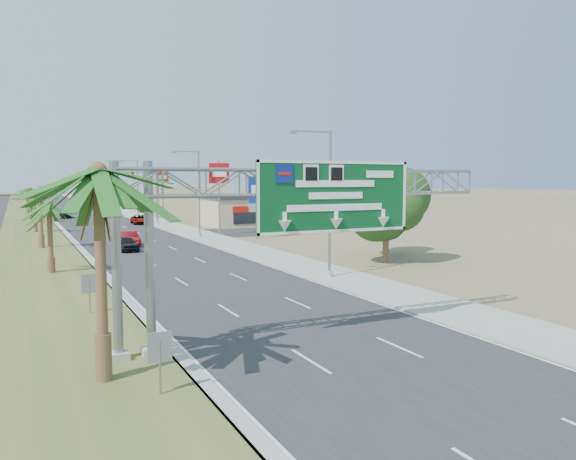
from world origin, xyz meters
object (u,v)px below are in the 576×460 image
Objects in this scene: signal_mast at (143,192)px; pole_sign_red_far at (163,181)px; sign_gantry at (298,196)px; car_right_lane at (140,220)px; car_mid_lane at (129,239)px; store_building at (266,211)px; car_far at (66,214)px; palm_near at (98,173)px; car_left_lane at (126,244)px; pole_sign_blue at (257,192)px; pole_sign_red_near at (219,177)px.

pole_sign_red_far reaches higher than signal_mast.
car_right_lane is (6.13, 64.38, -5.37)m from sign_gantry.
sign_gantry is 36.94m from car_mid_lane.
store_building reaches higher than car_far.
car_mid_lane is (-23.50, -19.52, -1.26)m from store_building.
palm_near reaches higher than store_building.
palm_near is 1.86× the size of car_mid_lane.
sign_gantry is 33.34m from car_left_lane.
store_building is 2.48× the size of pole_sign_blue.
car_right_lane is at bearing 76.38° from car_mid_lane.
car_left_lane is at bearing -101.49° from car_right_lane.
car_left_lane is 50.64m from car_far.
sign_gantry reaches higher than car_mid_lane.
pole_sign_red_near reaches higher than signal_mast.
car_right_lane is (-0.10, 2.34, -4.17)m from signal_mast.
signal_mast reaches higher than car_mid_lane.
pole_sign_red_far is (6.89, 14.10, 5.76)m from car_right_lane.
car_mid_lane is at bearing -140.29° from store_building.
store_building is at bearing 48.28° from pole_sign_red_near.
sign_gantry is 1.63× the size of signal_mast.
pole_sign_red_far reaches higher than store_building.
palm_near reaches higher than pole_sign_blue.
sign_gantry is 40.49m from pole_sign_blue.
pole_sign_blue is (15.41, 5.09, 4.60)m from car_left_lane.
pole_sign_red_far is at bearing 71.86° from car_mid_lane.
car_far is at bearing 92.52° from car_mid_lane.
car_left_lane is at bearing -104.58° from signal_mast.
car_far is at bearing 112.79° from signal_mast.
car_mid_lane is 14.66m from pole_sign_red_near.
signal_mast is at bearing 70.88° from car_left_lane.
store_building is 30.57m from car_mid_lane.
pole_sign_red_far is at bearing 80.58° from sign_gantry.
sign_gantry is 60.77m from store_building.
car_mid_lane is (7.70, 38.48, -6.19)m from palm_near.
pole_sign_red_far is (21.16, 80.41, -0.48)m from palm_near.
signal_mast is 25.32m from pole_sign_blue.
store_building is 3.58× the size of car_far.
signal_mast reaches higher than car_right_lane.
palm_near is 48.80m from pole_sign_red_near.
car_right_lane is (14.27, 66.31, -6.25)m from palm_near.
pole_sign_red_near is (5.14, -21.54, 6.25)m from car_right_lane.
pole_sign_red_near is at bearing 119.79° from pole_sign_blue.
store_building reaches higher than car_mid_lane.
pole_sign_red_near is (12.62, 9.97, 6.24)m from car_left_lane.
store_building is 3.67× the size of car_right_lane.
pole_sign_red_near reaches higher than palm_near.
signal_mast reaches higher than car_left_lane.
car_left_lane is at bearing 92.36° from sign_gantry.
store_building reaches higher than car_right_lane.
pole_sign_red_near is (-11.79, -13.23, 4.93)m from store_building.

